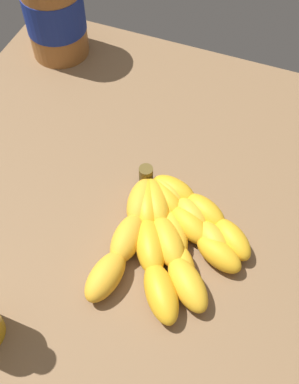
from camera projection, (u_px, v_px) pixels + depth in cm
name	position (u px, v px, depth cm)	size (l,w,h in cm)	color
ground_plane	(125.00, 233.00, 62.73)	(78.54, 69.76, 3.06)	brown
banana_bunch	(169.00, 231.00, 59.15)	(21.43, 19.07, 3.71)	gold
peanut_butter_jar	(54.00, 10.00, 75.17)	(10.13, 10.13, 16.69)	#9E602D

